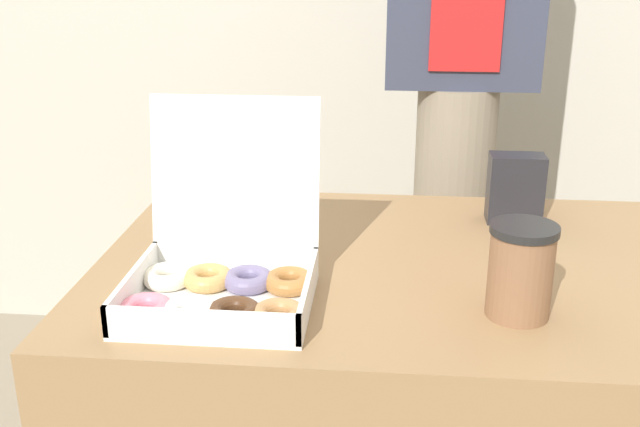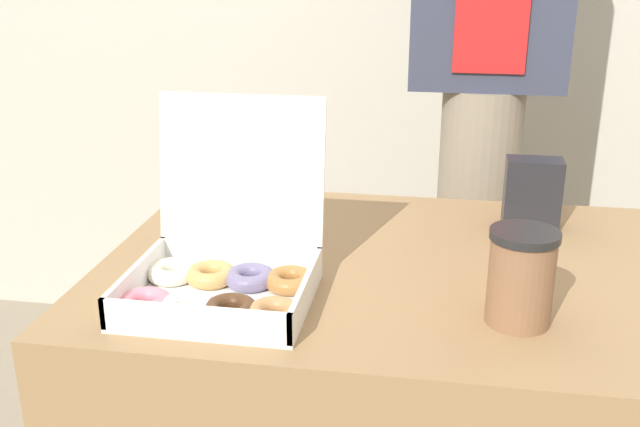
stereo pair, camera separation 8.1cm
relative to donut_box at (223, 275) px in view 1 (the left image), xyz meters
name	(u,v)px [view 1 (the left image)]	position (x,y,z in m)	size (l,w,h in m)	color
donut_box	(223,275)	(0.00, 0.00, 0.00)	(0.30, 0.29, 0.29)	white
coffee_cup	(521,270)	(0.45, -0.01, 0.03)	(0.10, 0.10, 0.14)	#8C6042
napkin_holder	(515,189)	(0.50, 0.40, 0.03)	(0.11, 0.06, 0.14)	#232328
person_customer	(462,44)	(0.41, 0.79, 0.26)	(0.36, 0.24, 1.77)	gray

